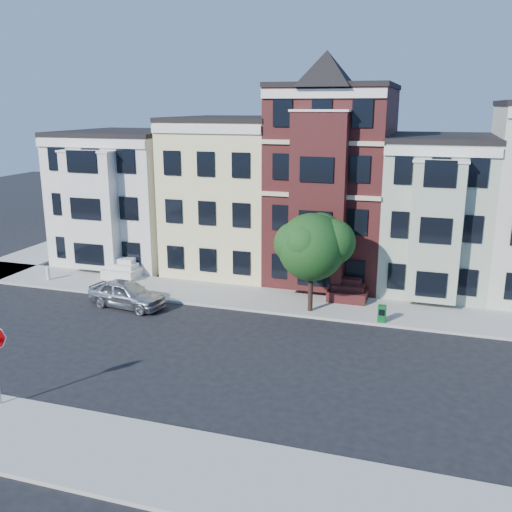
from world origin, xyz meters
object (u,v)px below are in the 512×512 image
(parked_car, at_px, (127,294))
(newspaper_box, at_px, (382,314))
(fire_hydrant, at_px, (48,275))
(street_tree, at_px, (312,252))

(parked_car, height_order, newspaper_box, parked_car)
(fire_hydrant, bearing_deg, newspaper_box, -2.65)
(parked_car, xyz_separation_m, newspaper_box, (13.93, 1.64, -0.18))
(parked_car, xyz_separation_m, fire_hydrant, (-7.25, 2.62, -0.29))
(newspaper_box, bearing_deg, street_tree, 173.52)
(parked_car, distance_m, newspaper_box, 14.03)
(street_tree, relative_size, newspaper_box, 7.43)
(street_tree, bearing_deg, newspaper_box, -7.78)
(newspaper_box, xyz_separation_m, fire_hydrant, (-21.19, 0.98, -0.11))
(parked_car, bearing_deg, fire_hydrant, 78.57)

